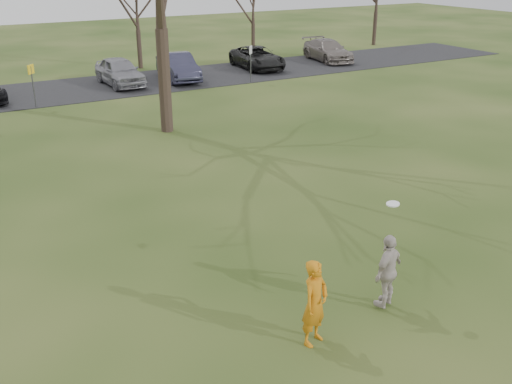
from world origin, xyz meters
TOP-DOWN VIEW (x-y plane):
  - ground at (0.00, 0.00)m, footprint 120.00×120.00m
  - parking_strip at (0.00, 25.00)m, footprint 62.00×6.50m
  - player_defender at (-1.04, -0.04)m, footprint 0.75×0.63m
  - car_4 at (3.17, 24.85)m, footprint 1.94×4.54m
  - car_5 at (6.58, 24.56)m, footprint 2.23×4.80m
  - car_6 at (12.43, 25.46)m, footprint 2.74×5.11m
  - car_7 at (18.10, 25.57)m, footprint 2.66×5.10m
  - catching_play at (0.97, 0.19)m, footprint 1.04×0.71m
  - sign_yellow at (-2.00, 22.00)m, footprint 0.35×0.35m
  - sign_white at (10.00, 22.00)m, footprint 0.35×0.35m
  - small_tree_row at (4.38, 30.06)m, footprint 55.00×5.90m

SIDE VIEW (x-z plane):
  - ground at x=0.00m, z-range 0.00..0.00m
  - parking_strip at x=0.00m, z-range 0.00..0.04m
  - car_6 at x=12.43m, z-range 0.04..1.40m
  - car_7 at x=18.10m, z-range 0.04..1.45m
  - car_5 at x=6.58m, z-range 0.04..1.56m
  - car_4 at x=3.17m, z-range 0.04..1.57m
  - player_defender at x=-1.04m, z-range 0.00..1.76m
  - catching_play at x=0.97m, z-range -0.24..2.01m
  - sign_yellow at x=-2.00m, z-range 0.41..2.49m
  - sign_white at x=10.00m, z-range 0.41..2.49m
  - small_tree_row at x=4.38m, z-range -0.36..8.14m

